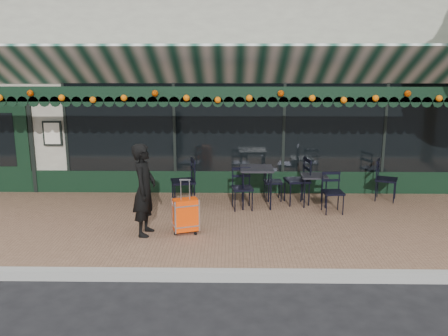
{
  "coord_description": "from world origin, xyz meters",
  "views": [
    {
      "loc": [
        0.26,
        -6.34,
        3.09
      ],
      "look_at": [
        0.13,
        1.6,
        1.27
      ],
      "focal_mm": 38.0,
      "sensor_mm": 36.0,
      "label": 1
    }
  ],
  "objects_px": {
    "cafe_table_a": "(314,178)",
    "chair_b_left": "(183,182)",
    "chair_b_right": "(273,182)",
    "chair_a_right": "(386,180)",
    "chair_a_left": "(297,181)",
    "woman": "(144,190)",
    "cafe_table_b": "(257,171)",
    "chair_b_front": "(242,189)",
    "chair_a_front": "(333,193)",
    "suitcase": "(186,215)"
  },
  "relations": [
    {
      "from": "cafe_table_a",
      "to": "chair_b_left",
      "type": "height_order",
      "value": "chair_b_left"
    },
    {
      "from": "chair_b_left",
      "to": "chair_b_right",
      "type": "distance_m",
      "value": 1.92
    },
    {
      "from": "chair_a_right",
      "to": "chair_a_left",
      "type": "bearing_deg",
      "value": 120.27
    },
    {
      "from": "woman",
      "to": "cafe_table_b",
      "type": "height_order",
      "value": "woman"
    },
    {
      "from": "woman",
      "to": "chair_a_right",
      "type": "relative_size",
      "value": 1.77
    },
    {
      "from": "woman",
      "to": "chair_b_right",
      "type": "bearing_deg",
      "value": -42.85
    },
    {
      "from": "woman",
      "to": "chair_b_front",
      "type": "xyz_separation_m",
      "value": [
        1.69,
        1.43,
        -0.37
      ]
    },
    {
      "from": "woman",
      "to": "chair_a_front",
      "type": "distance_m",
      "value": 3.69
    },
    {
      "from": "cafe_table_a",
      "to": "chair_a_front",
      "type": "relative_size",
      "value": 0.79
    },
    {
      "from": "chair_a_right",
      "to": "chair_a_front",
      "type": "distance_m",
      "value": 1.57
    },
    {
      "from": "chair_a_left",
      "to": "chair_a_front",
      "type": "xyz_separation_m",
      "value": [
        0.62,
        -0.6,
        -0.08
      ]
    },
    {
      "from": "chair_b_right",
      "to": "woman",
      "type": "bearing_deg",
      "value": 128.36
    },
    {
      "from": "suitcase",
      "to": "chair_a_front",
      "type": "height_order",
      "value": "suitcase"
    },
    {
      "from": "chair_b_front",
      "to": "cafe_table_a",
      "type": "bearing_deg",
      "value": 3.88
    },
    {
      "from": "chair_b_left",
      "to": "woman",
      "type": "bearing_deg",
      "value": -29.53
    },
    {
      "from": "chair_a_front",
      "to": "chair_a_left",
      "type": "bearing_deg",
      "value": 131.12
    },
    {
      "from": "woman",
      "to": "chair_b_right",
      "type": "distance_m",
      "value": 3.16
    },
    {
      "from": "woman",
      "to": "chair_a_left",
      "type": "distance_m",
      "value": 3.39
    },
    {
      "from": "suitcase",
      "to": "chair_b_front",
      "type": "bearing_deg",
      "value": 34.37
    },
    {
      "from": "woman",
      "to": "chair_b_left",
      "type": "bearing_deg",
      "value": -10.05
    },
    {
      "from": "chair_a_right",
      "to": "chair_b_front",
      "type": "distance_m",
      "value": 3.14
    },
    {
      "from": "woman",
      "to": "chair_a_right",
      "type": "bearing_deg",
      "value": -60.51
    },
    {
      "from": "chair_b_right",
      "to": "chair_b_front",
      "type": "height_order",
      "value": "chair_b_front"
    },
    {
      "from": "chair_a_left",
      "to": "chair_b_right",
      "type": "relative_size",
      "value": 1.24
    },
    {
      "from": "cafe_table_a",
      "to": "chair_b_right",
      "type": "height_order",
      "value": "chair_b_right"
    },
    {
      "from": "chair_a_left",
      "to": "chair_b_front",
      "type": "bearing_deg",
      "value": -81.01
    },
    {
      "from": "chair_b_front",
      "to": "cafe_table_b",
      "type": "bearing_deg",
      "value": 28.12
    },
    {
      "from": "chair_a_left",
      "to": "chair_b_right",
      "type": "distance_m",
      "value": 0.54
    },
    {
      "from": "cafe_table_a",
      "to": "chair_a_left",
      "type": "relative_size",
      "value": 0.65
    },
    {
      "from": "suitcase",
      "to": "chair_a_right",
      "type": "distance_m",
      "value": 4.56
    },
    {
      "from": "suitcase",
      "to": "chair_a_left",
      "type": "relative_size",
      "value": 0.99
    },
    {
      "from": "suitcase",
      "to": "cafe_table_b",
      "type": "distance_m",
      "value": 2.09
    },
    {
      "from": "cafe_table_b",
      "to": "chair_b_left",
      "type": "xyz_separation_m",
      "value": [
        -1.5,
        0.05,
        -0.24
      ]
    },
    {
      "from": "chair_a_left",
      "to": "chair_b_left",
      "type": "bearing_deg",
      "value": -96.96
    },
    {
      "from": "cafe_table_b",
      "to": "chair_a_left",
      "type": "distance_m",
      "value": 0.91
    },
    {
      "from": "woman",
      "to": "chair_a_front",
      "type": "height_order",
      "value": "woman"
    },
    {
      "from": "woman",
      "to": "chair_b_front",
      "type": "distance_m",
      "value": 2.25
    },
    {
      "from": "cafe_table_a",
      "to": "chair_b_left",
      "type": "bearing_deg",
      "value": -179.22
    },
    {
      "from": "woman",
      "to": "chair_b_left",
      "type": "xyz_separation_m",
      "value": [
        0.48,
        1.69,
        -0.3
      ]
    },
    {
      "from": "chair_a_right",
      "to": "chair_b_front",
      "type": "bearing_deg",
      "value": 124.77
    },
    {
      "from": "cafe_table_a",
      "to": "chair_a_front",
      "type": "xyz_separation_m",
      "value": [
        0.29,
        -0.5,
        -0.17
      ]
    },
    {
      "from": "chair_a_left",
      "to": "chair_a_front",
      "type": "height_order",
      "value": "chair_a_left"
    },
    {
      "from": "woman",
      "to": "cafe_table_b",
      "type": "bearing_deg",
      "value": -44.6
    },
    {
      "from": "suitcase",
      "to": "chair_a_right",
      "type": "height_order",
      "value": "suitcase"
    },
    {
      "from": "cafe_table_a",
      "to": "chair_b_left",
      "type": "xyz_separation_m",
      "value": [
        -2.68,
        -0.04,
        -0.08
      ]
    },
    {
      "from": "cafe_table_b",
      "to": "chair_a_left",
      "type": "xyz_separation_m",
      "value": [
        0.85,
        0.2,
        -0.24
      ]
    },
    {
      "from": "suitcase",
      "to": "chair_b_right",
      "type": "height_order",
      "value": "suitcase"
    },
    {
      "from": "chair_a_front",
      "to": "chair_b_left",
      "type": "distance_m",
      "value": 3.01
    },
    {
      "from": "woman",
      "to": "suitcase",
      "type": "distance_m",
      "value": 0.83
    },
    {
      "from": "cafe_table_a",
      "to": "chair_b_right",
      "type": "distance_m",
      "value": 0.9
    }
  ]
}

